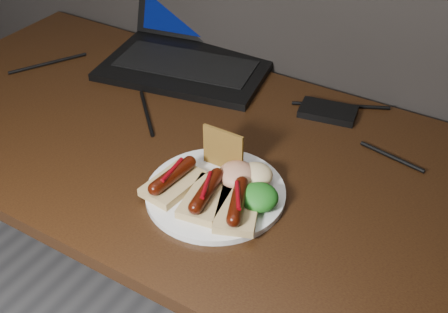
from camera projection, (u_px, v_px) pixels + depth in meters
desk at (185, 172)px, 1.23m from camera, size 1.40×0.70×0.75m
laptop at (195, 41)px, 1.42m from camera, size 0.46×0.42×0.25m
hard_drive at (328, 112)px, 1.24m from camera, size 0.13×0.09×0.02m
desk_cables at (215, 103)px, 1.28m from camera, size 0.99×0.37×0.01m
plate at (216, 193)px, 1.03m from camera, size 0.31×0.31×0.01m
bread_sausage_left at (173, 180)px, 1.02m from camera, size 0.08×0.12×0.04m
bread_sausage_center at (207, 195)px, 0.99m from camera, size 0.09×0.12×0.04m
bread_sausage_right at (238, 206)px, 0.97m from camera, size 0.11×0.13×0.04m
crispbread at (223, 149)px, 1.05m from camera, size 0.09×0.01×0.08m
salad_greens at (259, 197)px, 0.98m from camera, size 0.07×0.07×0.04m
salsa_mound at (237, 175)px, 1.03m from camera, size 0.07×0.07×0.04m
coleslaw_mound at (256, 175)px, 1.03m from camera, size 0.06×0.06×0.04m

